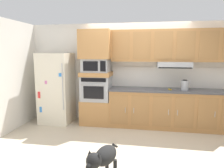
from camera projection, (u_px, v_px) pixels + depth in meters
ground_plane at (133, 137)px, 4.32m from camera, size 9.60×9.60×0.00m
back_kitchen_wall at (137, 73)px, 5.21m from camera, size 6.20×0.12×2.50m
side_panel_left at (9, 76)px, 4.60m from camera, size 0.12×7.10×2.50m
refrigerator at (56, 88)px, 5.18m from camera, size 0.76×0.73×1.76m
oven_base_cabinet at (97, 111)px, 5.16m from camera, size 0.74×0.62×0.60m
built_in_oven at (96, 88)px, 5.07m from camera, size 0.70×0.62×0.60m
appliance_mid_shelf at (96, 74)px, 5.02m from camera, size 0.74×0.62×0.10m
microwave at (96, 65)px, 4.99m from camera, size 0.64×0.54×0.32m
appliance_upper_cabinet at (96, 45)px, 4.91m from camera, size 0.74×0.62×0.68m
lower_cabinet_run at (171, 109)px, 4.83m from camera, size 2.90×0.63×0.88m
countertop_slab at (172, 90)px, 4.77m from camera, size 2.94×0.64×0.04m
backsplash_panel at (171, 77)px, 5.01m from camera, size 2.94×0.02×0.50m
upper_cabinet_with_hood at (174, 47)px, 4.74m from camera, size 2.90×0.48×0.88m
screwdriver at (170, 89)px, 4.69m from camera, size 0.16×0.16×0.03m
electric_kettle at (185, 85)px, 4.66m from camera, size 0.17×0.17×0.24m
dog at (103, 158)px, 2.75m from camera, size 0.38×0.78×0.55m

